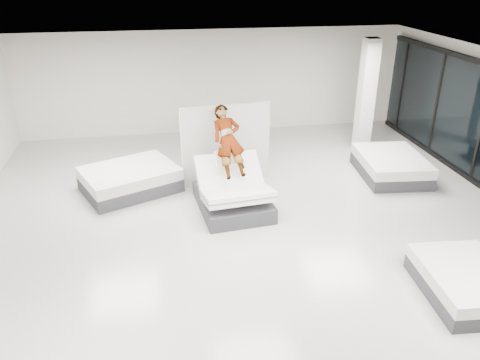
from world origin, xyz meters
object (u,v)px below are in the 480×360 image
Objects in this scene: person at (229,152)px; flat_bed_right_far at (391,166)px; hero_bed at (233,194)px; remote at (243,166)px; flat_bed_left_far at (130,179)px; divider_panel at (226,145)px; column at (366,97)px; flat_bed_right_near at (466,283)px.

flat_bed_right_far is at bearing 3.95° from person.
hero_bed is 0.96× the size of flat_bed_right_far.
remote is (0.22, -0.01, 0.65)m from hero_bed.
person is at bearing 96.08° from hero_bed.
divider_panel is at bearing 1.62° from flat_bed_left_far.
column reaches higher than hero_bed.
flat_bed_right_far is at bearing 8.92° from remote.
column is at bearing 25.13° from person.
remote is 0.08× the size of flat_bed_right_near.
flat_bed_left_far is at bearing 138.49° from flat_bed_right_near.
hero_bed is 0.69m from remote.
person is 2.65m from flat_bed_left_far.
column reaches higher than flat_bed_right_far.
remote is at bearing 130.59° from flat_bed_right_near.
person reaches higher than flat_bed_right_near.
remote is at bearing -165.00° from flat_bed_right_far.
flat_bed_left_far is at bearing -166.48° from column.
remote is 4.27m from flat_bed_right_far.
column is (0.94, 6.52, 1.36)m from flat_bed_right_near.
flat_bed_left_far is 0.80× the size of column.
divider_panel is 6.02m from flat_bed_right_near.
flat_bed_right_near is 6.72m from column.
column is at bearing 81.79° from flat_bed_right_near.
divider_panel reaches higher than flat_bed_right_far.
hero_bed is at bearing -100.23° from divider_panel.
person is at bearing -169.97° from flat_bed_right_far.
person is 12.18× the size of remote.
column is at bearing 34.45° from hero_bed.
person is 0.78× the size of divider_panel.
hero_bed is 1.54m from divider_panel.
flat_bed_right_near is at bearing -101.75° from flat_bed_right_far.
remote reaches higher than flat_bed_left_far.
remote reaches higher than flat_bed_right_far.
divider_panel is (0.07, 1.41, 0.62)m from hero_bed.
flat_bed_right_far is at bearing -11.99° from divider_panel.
person is 0.67× the size of flat_bed_left_far.
hero_bed is at bearing 172.63° from remote.
flat_bed_right_far is at bearing -88.92° from column.
column is (4.18, 1.50, 0.60)m from divider_panel.
hero_bed is 1.12× the size of flat_bed_right_near.
divider_panel is 1.19× the size of flat_bed_right_near.
hero_bed is 4.42m from flat_bed_right_far.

